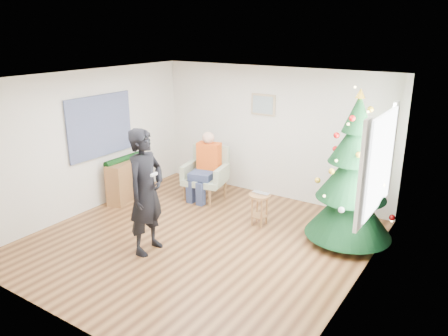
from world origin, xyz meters
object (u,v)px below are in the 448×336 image
Objects in this scene: christmas_tree at (353,176)px; armchair at (206,179)px; stool at (259,209)px; console at (125,180)px; standing_man at (146,192)px.

christmas_tree reaches higher than armchair.
stool is 2.88m from console.
standing_man reaches higher than armchair.
armchair is 1.63m from console.
christmas_tree reaches higher than stool.
console is (-1.34, -0.94, 0.01)m from armchair.
stool is at bearing -34.04° from standing_man.
armchair reaches higher than stool.
christmas_tree is 3.10m from armchair.
christmas_tree reaches higher than standing_man.
armchair is at bearing 16.90° from console.
stool is at bearing -10.16° from console.
standing_man is (-0.99, -1.74, 0.68)m from stool.
armchair is at bearing 8.59° from standing_man.
console is at bearing -171.72° from christmas_tree.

